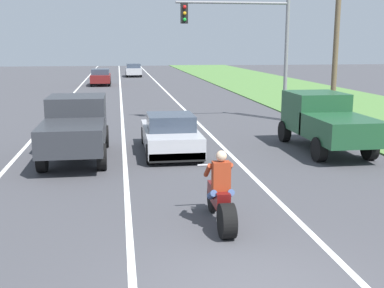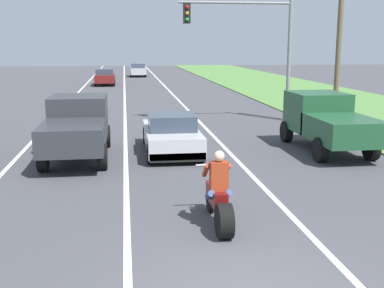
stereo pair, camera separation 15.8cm
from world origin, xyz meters
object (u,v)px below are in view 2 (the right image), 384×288
object	(u,v)px
pickup_truck_left_lane_dark_grey	(77,125)
distant_car_far_ahead	(105,77)
motorcycle_with_rider	(219,199)
traffic_light_mast_near	(255,37)
pickup_truck_right_shoulder_dark_green	(327,120)
distant_car_further_ahead	(138,70)
sports_car_silver	(171,135)

from	to	relation	value
pickup_truck_left_lane_dark_grey	distant_car_far_ahead	bearing A→B (deg)	90.36
motorcycle_with_rider	traffic_light_mast_near	xyz separation A→B (m)	(4.30, 13.53, 3.46)
distant_car_far_ahead	pickup_truck_right_shoulder_dark_green	bearing A→B (deg)	-73.36
distant_car_further_ahead	sports_car_silver	bearing A→B (deg)	-90.02
traffic_light_mast_near	distant_car_far_ahead	world-z (taller)	traffic_light_mast_near
sports_car_silver	traffic_light_mast_near	xyz separation A→B (m)	(4.59, 6.36, 3.42)
pickup_truck_right_shoulder_dark_green	sports_car_silver	bearing A→B (deg)	175.52
sports_car_silver	pickup_truck_left_lane_dark_grey	size ratio (longest dim) A/B	0.90
motorcycle_with_rider	traffic_light_mast_near	world-z (taller)	traffic_light_mast_near
pickup_truck_right_shoulder_dark_green	traffic_light_mast_near	xyz separation A→B (m)	(-0.87, 6.79, 2.95)
motorcycle_with_rider	distant_car_far_ahead	size ratio (longest dim) A/B	0.55
motorcycle_with_rider	traffic_light_mast_near	distance (m)	14.62
pickup_truck_left_lane_dark_grey	pickup_truck_right_shoulder_dark_green	distance (m)	8.62
distant_car_far_ahead	pickup_truck_left_lane_dark_grey	bearing A→B (deg)	-89.64
pickup_truck_left_lane_dark_grey	motorcycle_with_rider	bearing A→B (deg)	-62.87
pickup_truck_left_lane_dark_grey	traffic_light_mast_near	size ratio (longest dim) A/B	0.80
pickup_truck_right_shoulder_dark_green	traffic_light_mast_near	size ratio (longest dim) A/B	0.80
pickup_truck_right_shoulder_dark_green	traffic_light_mast_near	bearing A→B (deg)	97.34
distant_car_far_ahead	distant_car_further_ahead	world-z (taller)	same
distant_car_far_ahead	motorcycle_with_rider	bearing A→B (deg)	-84.27
sports_car_silver	distant_car_far_ahead	bearing A→B (deg)	96.57
pickup_truck_right_shoulder_dark_green	distant_car_further_ahead	distance (m)	41.66
sports_car_silver	traffic_light_mast_near	size ratio (longest dim) A/B	0.72
traffic_light_mast_near	distant_car_further_ahead	size ratio (longest dim) A/B	1.50
pickup_truck_left_lane_dark_grey	distant_car_far_ahead	distance (m)	29.50
pickup_truck_left_lane_dark_grey	traffic_light_mast_near	world-z (taller)	traffic_light_mast_near
motorcycle_with_rider	distant_car_far_ahead	distance (m)	36.40
sports_car_silver	distant_car_far_ahead	distance (m)	29.24
motorcycle_with_rider	sports_car_silver	size ratio (longest dim) A/B	0.51
pickup_truck_right_shoulder_dark_green	distant_car_further_ahead	bearing A→B (deg)	97.51
pickup_truck_right_shoulder_dark_green	distant_car_further_ahead	world-z (taller)	pickup_truck_right_shoulder_dark_green
sports_car_silver	pickup_truck_right_shoulder_dark_green	bearing A→B (deg)	-4.48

